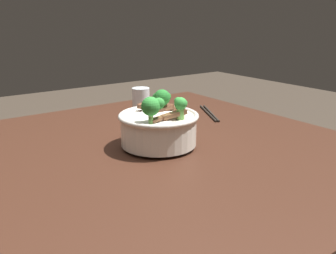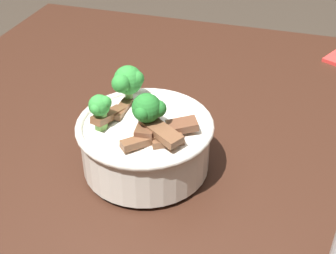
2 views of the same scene
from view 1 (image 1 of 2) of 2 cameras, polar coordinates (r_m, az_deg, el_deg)
The scene contains 4 objects.
dining_table at distance 0.99m, azimuth -4.01°, elevation -10.92°, with size 1.14×1.04×0.83m.
rice_bowl at distance 0.94m, azimuth -1.43°, elevation 0.27°, with size 0.21×0.21×0.15m.
drinking_glass at distance 1.27m, azimuth -4.32°, elevation 3.90°, with size 0.06×0.06×0.09m.
chopsticks_pair at distance 1.28m, azimuth 6.60°, elevation 2.22°, with size 0.11×0.20×0.01m.
Camera 1 is at (-0.45, -0.74, 1.17)m, focal length 38.34 mm.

